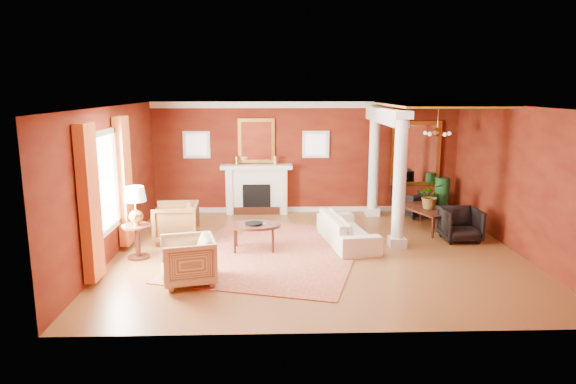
{
  "coord_description": "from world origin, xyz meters",
  "views": [
    {
      "loc": [
        -0.88,
        -9.88,
        3.24
      ],
      "look_at": [
        -0.57,
        0.42,
        1.15
      ],
      "focal_mm": 32.0,
      "sensor_mm": 36.0,
      "label": 1
    }
  ],
  "objects_px": {
    "armchair_leopard": "(176,220)",
    "coffee_table": "(254,227)",
    "armchair_stripe": "(188,258)",
    "side_table": "(136,211)",
    "sofa": "(347,225)",
    "dining_table": "(428,213)"
  },
  "relations": [
    {
      "from": "sofa",
      "to": "armchair_stripe",
      "type": "height_order",
      "value": "armchair_stripe"
    },
    {
      "from": "sofa",
      "to": "armchair_stripe",
      "type": "distance_m",
      "value": 3.69
    },
    {
      "from": "coffee_table",
      "to": "side_table",
      "type": "height_order",
      "value": "side_table"
    },
    {
      "from": "sofa",
      "to": "dining_table",
      "type": "distance_m",
      "value": 2.31
    },
    {
      "from": "armchair_stripe",
      "to": "armchair_leopard",
      "type": "bearing_deg",
      "value": -179.35
    },
    {
      "from": "armchair_leopard",
      "to": "coffee_table",
      "type": "bearing_deg",
      "value": 65.05
    },
    {
      "from": "armchair_stripe",
      "to": "coffee_table",
      "type": "xyz_separation_m",
      "value": [
        1.05,
        1.76,
        0.06
      ]
    },
    {
      "from": "coffee_table",
      "to": "dining_table",
      "type": "height_order",
      "value": "dining_table"
    },
    {
      "from": "coffee_table",
      "to": "dining_table",
      "type": "distance_m",
      "value": 4.25
    },
    {
      "from": "armchair_leopard",
      "to": "armchair_stripe",
      "type": "height_order",
      "value": "armchair_leopard"
    },
    {
      "from": "sofa",
      "to": "coffee_table",
      "type": "distance_m",
      "value": 1.99
    },
    {
      "from": "armchair_stripe",
      "to": "coffee_table",
      "type": "bearing_deg",
      "value": 135.06
    },
    {
      "from": "coffee_table",
      "to": "side_table",
      "type": "distance_m",
      "value": 2.32
    },
    {
      "from": "armchair_leopard",
      "to": "dining_table",
      "type": "bearing_deg",
      "value": 94.63
    },
    {
      "from": "coffee_table",
      "to": "side_table",
      "type": "relative_size",
      "value": 0.77
    },
    {
      "from": "armchair_leopard",
      "to": "side_table",
      "type": "height_order",
      "value": "side_table"
    },
    {
      "from": "armchair_leopard",
      "to": "side_table",
      "type": "xyz_separation_m",
      "value": [
        -0.54,
        -1.08,
        0.48
      ]
    },
    {
      "from": "dining_table",
      "to": "armchair_stripe",
      "type": "bearing_deg",
      "value": 101.41
    },
    {
      "from": "armchair_leopard",
      "to": "sofa",
      "type": "bearing_deg",
      "value": 82.24
    },
    {
      "from": "side_table",
      "to": "dining_table",
      "type": "distance_m",
      "value": 6.53
    },
    {
      "from": "sofa",
      "to": "coffee_table",
      "type": "relative_size",
      "value": 1.95
    },
    {
      "from": "armchair_stripe",
      "to": "dining_table",
      "type": "bearing_deg",
      "value": 108.48
    }
  ]
}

